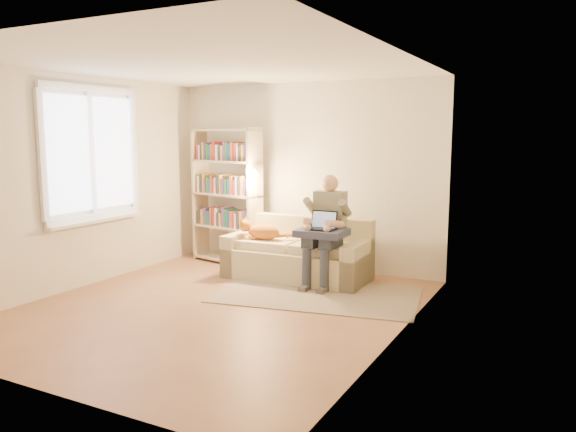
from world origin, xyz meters
The scene contains 14 objects.
floor centered at (0.00, 0.00, 0.00)m, with size 4.50×4.50×0.00m, color #8E5D40.
ceiling centered at (0.00, 0.00, 2.60)m, with size 4.00×4.50×0.02m, color white.
wall_left centered at (-2.00, 0.00, 1.30)m, with size 0.02×4.50×2.60m, color silver.
wall_right centered at (2.00, 0.00, 1.30)m, with size 0.02×4.50×2.60m, color silver.
wall_back centered at (0.00, 2.25, 1.30)m, with size 4.00×0.02×2.60m, color silver.
wall_front centered at (0.00, -2.25, 1.30)m, with size 4.00×0.02×2.60m, color silver.
window centered at (-1.95, 0.20, 1.38)m, with size 0.12×1.52×1.69m.
sofa centered at (0.21, 1.59, 0.29)m, with size 1.89×0.89×0.79m.
person centered at (0.67, 1.46, 0.77)m, with size 0.40×0.64×1.38m.
cat centered at (-0.24, 1.46, 0.61)m, with size 0.69×0.26×0.25m.
blanket centered at (0.66, 1.32, 0.69)m, with size 0.59×0.48×0.09m, color #2B314B.
laptop centered at (0.66, 1.33, 0.79)m, with size 0.34×0.27×0.29m.
bookshelf centered at (-1.11, 1.90, 1.09)m, with size 1.30×0.62×1.98m.
rug centered at (0.77, 0.99, 0.01)m, with size 2.36×1.39×0.01m, color gray.
Camera 1 is at (3.42, -4.89, 1.88)m, focal length 35.00 mm.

